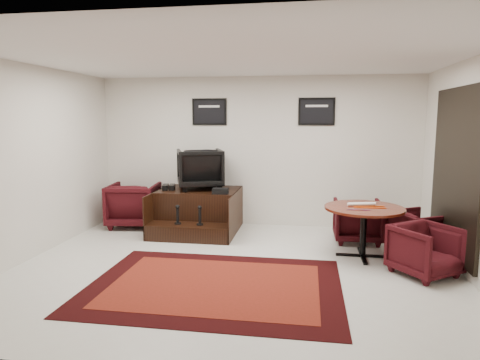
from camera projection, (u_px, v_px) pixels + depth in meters
name	position (u px, v px, depth m)	size (l,w,h in m)	color
ground	(234.00, 268.00, 5.83)	(6.00, 6.00, 0.00)	beige
room_shell	(266.00, 137.00, 5.63)	(6.02, 5.02, 2.81)	silver
area_rug	(215.00, 285.00, 5.22)	(3.06, 2.29, 0.01)	black
shine_podium	(198.00, 212.00, 7.77)	(1.44, 1.49, 0.74)	black
shine_chair	(200.00, 167.00, 7.80)	(0.79, 0.74, 0.82)	black
shoes_pair	(169.00, 187.00, 7.75)	(0.27, 0.30, 0.10)	black
polish_kit	(220.00, 191.00, 7.34)	(0.27, 0.18, 0.09)	black
umbrella_black	(152.00, 209.00, 7.74)	(0.29, 0.11, 0.78)	black
umbrella_hooked	(155.00, 207.00, 7.88)	(0.30, 0.11, 0.80)	black
armchair_side	(134.00, 203.00, 8.06)	(0.88, 0.82, 0.90)	black
meeting_table	(364.00, 213.00, 6.23)	(1.15, 1.15, 0.75)	#411209
table_chair_back	(358.00, 219.00, 7.06)	(0.75, 0.70, 0.77)	black
table_chair_window	(417.00, 229.00, 6.52)	(0.68, 0.64, 0.70)	black
table_chair_corner	(426.00, 248.00, 5.52)	(0.71, 0.67, 0.73)	black
paper_roll	(361.00, 204.00, 6.31)	(0.05, 0.05, 0.42)	white
table_clutter	(368.00, 207.00, 6.16)	(0.57, 0.35, 0.01)	#DD4A0C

